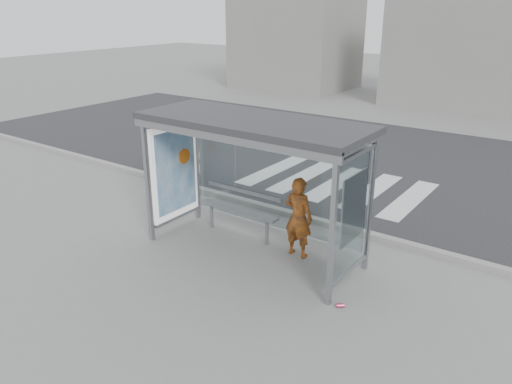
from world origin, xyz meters
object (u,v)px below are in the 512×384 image
Objects in this scene: bench at (239,210)px; soda_can at (340,305)px; person at (298,217)px; bus_shelter at (238,150)px.

soda_can is at bearing -22.04° from bench.
bench is 3.17m from soda_can.
person reaches higher than soda_can.
soda_can is (1.47, -1.12, -0.75)m from person.
bus_shelter reaches higher than person.
bench is (-0.32, 0.44, -1.42)m from bus_shelter.
bus_shelter reaches higher than soda_can.
bus_shelter is at bearing 164.03° from soda_can.
person is at bearing 19.37° from bus_shelter.
bus_shelter reaches higher than bench.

